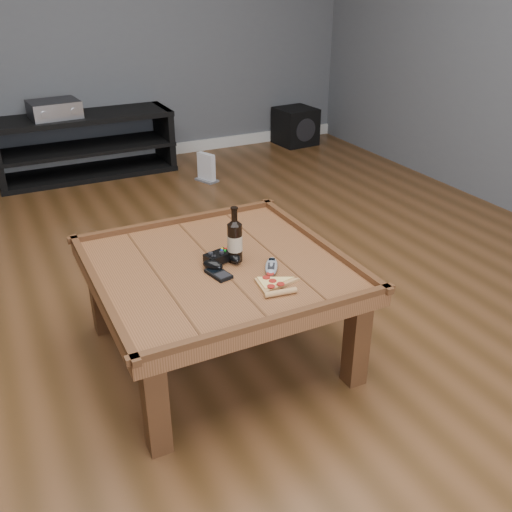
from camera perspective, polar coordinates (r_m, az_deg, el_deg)
name	(u,v)px	position (r m, az deg, el deg)	size (l,w,h in m)	color
ground	(221,353)	(2.59, -3.56, -9.70)	(6.00, 6.00, 0.00)	#442A13
baseboard	(83,161)	(5.20, -16.95, 9.05)	(5.00, 0.02, 0.10)	silver
coffee_table	(218,277)	(2.38, -3.83, -2.12)	(1.03, 1.03, 0.48)	brown
media_console	(85,146)	(4.92, -16.70, 10.49)	(1.40, 0.45, 0.50)	black
beer_bottle	(235,240)	(2.34, -2.13, 1.65)	(0.06, 0.06, 0.24)	black
game_controller	(221,259)	(2.34, -3.49, -0.34)	(0.18, 0.15, 0.05)	black
pizza_slice	(274,284)	(2.19, 1.78, -2.85)	(0.17, 0.24, 0.02)	tan
smartphone	(219,274)	(2.27, -3.76, -1.78)	(0.09, 0.13, 0.02)	black
remote_control	(271,267)	(2.31, 1.55, -1.06)	(0.13, 0.17, 0.02)	gray
av_receiver	(54,109)	(4.81, -19.52, 13.68)	(0.39, 0.34, 0.13)	black
subwoofer	(295,126)	(5.66, 3.97, 12.82)	(0.37, 0.37, 0.34)	black
game_console	(206,169)	(4.63, -4.98, 8.70)	(0.16, 0.21, 0.23)	slate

